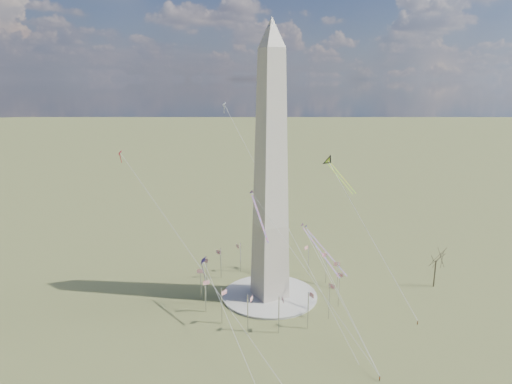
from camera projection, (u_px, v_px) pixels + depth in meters
name	position (u px, v px, depth m)	size (l,w,h in m)	color
ground	(270.00, 296.00, 174.05)	(2000.00, 2000.00, 0.00)	#5B6331
plaza	(270.00, 295.00, 173.96)	(36.00, 36.00, 0.80)	#A6A098
washington_monument	(271.00, 173.00, 162.53)	(15.56, 15.56, 100.00)	beige
flagpole_ring	(270.00, 279.00, 172.31)	(54.40, 54.40, 13.00)	silver
tree_near	(436.00, 259.00, 179.40)	(9.53, 9.53, 16.68)	#413827
person_east	(418.00, 323.00, 153.64)	(0.58, 0.38, 1.58)	gray
person_centre	(380.00, 378.00, 125.09)	(0.87, 0.36, 1.48)	gray
kite_delta_black	(330.00, 163.00, 185.38)	(6.78, 16.90, 13.80)	black
kite_diamond_purple	(203.00, 263.00, 162.80)	(2.57, 3.44, 10.04)	navy
kite_streamer_left	(315.00, 243.00, 167.67)	(3.81, 21.62, 14.86)	red
kite_streamer_mid	(257.00, 210.00, 151.63)	(4.47, 18.63, 12.87)	red
kite_streamer_right	(319.00, 243.00, 186.51)	(6.70, 22.91, 15.96)	red
kite_small_red	(120.00, 154.00, 172.40)	(1.51, 2.28, 4.91)	red
kite_small_white	(224.00, 105.00, 202.26)	(1.55, 2.36, 5.11)	white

